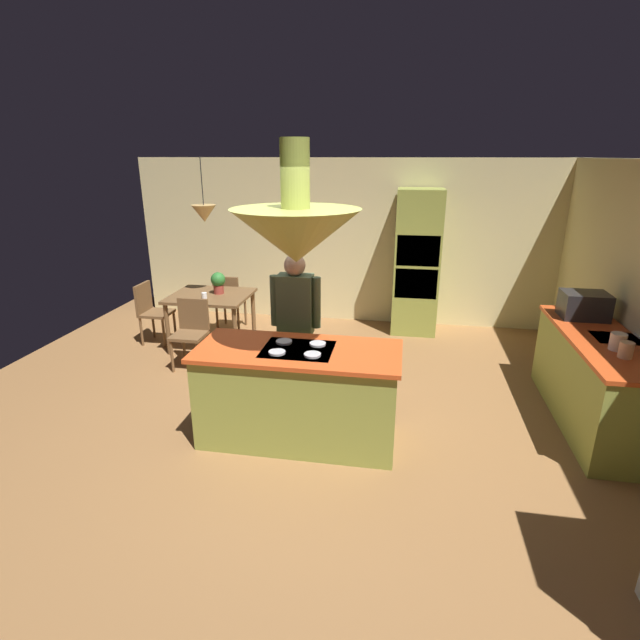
{
  "coord_description": "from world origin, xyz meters",
  "views": [
    {
      "loc": [
        0.9,
        -4.16,
        2.59
      ],
      "look_at": [
        0.1,
        0.4,
        1.0
      ],
      "focal_mm": 27.11,
      "sensor_mm": 36.0,
      "label": 1
    }
  ],
  "objects_px": {
    "kitchen_island": "(299,394)",
    "microwave_on_counter": "(584,305)",
    "chair_at_corner": "(151,309)",
    "cup_on_table": "(204,296)",
    "chair_by_back_wall": "(229,299)",
    "potted_plant_on_table": "(218,282)",
    "canister_flour": "(626,350)",
    "oven_tower": "(417,263)",
    "dining_table": "(211,301)",
    "person_at_island": "(296,321)",
    "chair_facing_island": "(191,328)",
    "canister_sugar": "(618,342)"
  },
  "relations": [
    {
      "from": "person_at_island",
      "to": "cup_on_table",
      "type": "relative_size",
      "value": 18.31
    },
    {
      "from": "cup_on_table",
      "to": "kitchen_island",
      "type": "bearing_deg",
      "value": -47.92
    },
    {
      "from": "chair_by_back_wall",
      "to": "cup_on_table",
      "type": "xyz_separation_m",
      "value": [
        0.01,
        -0.91,
        0.3
      ]
    },
    {
      "from": "kitchen_island",
      "to": "canister_sugar",
      "type": "distance_m",
      "value": 2.93
    },
    {
      "from": "potted_plant_on_table",
      "to": "cup_on_table",
      "type": "xyz_separation_m",
      "value": [
        -0.09,
        -0.3,
        -0.12
      ]
    },
    {
      "from": "chair_by_back_wall",
      "to": "canister_sugar",
      "type": "distance_m",
      "value": 5.11
    },
    {
      "from": "potted_plant_on_table",
      "to": "microwave_on_counter",
      "type": "relative_size",
      "value": 0.65
    },
    {
      "from": "dining_table",
      "to": "chair_by_back_wall",
      "type": "relative_size",
      "value": 1.23
    },
    {
      "from": "oven_tower",
      "to": "canister_sugar",
      "type": "relative_size",
      "value": 13.6
    },
    {
      "from": "oven_tower",
      "to": "dining_table",
      "type": "xyz_separation_m",
      "value": [
        -2.8,
        -1.14,
        -0.41
      ]
    },
    {
      "from": "dining_table",
      "to": "person_at_island",
      "type": "bearing_deg",
      "value": -42.85
    },
    {
      "from": "kitchen_island",
      "to": "oven_tower",
      "type": "distance_m",
      "value": 3.48
    },
    {
      "from": "dining_table",
      "to": "microwave_on_counter",
      "type": "bearing_deg",
      "value": -8.73
    },
    {
      "from": "dining_table",
      "to": "oven_tower",
      "type": "bearing_deg",
      "value": 22.21
    },
    {
      "from": "dining_table",
      "to": "cup_on_table",
      "type": "height_order",
      "value": "cup_on_table"
    },
    {
      "from": "kitchen_island",
      "to": "canister_sugar",
      "type": "bearing_deg",
      "value": 9.55
    },
    {
      "from": "chair_by_back_wall",
      "to": "canister_flour",
      "type": "distance_m",
      "value": 5.2
    },
    {
      "from": "chair_facing_island",
      "to": "oven_tower",
      "type": "bearing_deg",
      "value": 33.08
    },
    {
      "from": "person_at_island",
      "to": "chair_at_corner",
      "type": "distance_m",
      "value": 2.86
    },
    {
      "from": "oven_tower",
      "to": "canister_sugar",
      "type": "height_order",
      "value": "oven_tower"
    },
    {
      "from": "canister_flour",
      "to": "oven_tower",
      "type": "bearing_deg",
      "value": 120.57
    },
    {
      "from": "oven_tower",
      "to": "dining_table",
      "type": "distance_m",
      "value": 3.05
    },
    {
      "from": "microwave_on_counter",
      "to": "chair_at_corner",
      "type": "bearing_deg",
      "value": 172.72
    },
    {
      "from": "person_at_island",
      "to": "oven_tower",
      "type": "bearing_deg",
      "value": 63.58
    },
    {
      "from": "chair_facing_island",
      "to": "potted_plant_on_table",
      "type": "xyz_separation_m",
      "value": [
        0.1,
        0.75,
        0.42
      ]
    },
    {
      "from": "chair_by_back_wall",
      "to": "microwave_on_counter",
      "type": "xyz_separation_m",
      "value": [
        4.54,
        -1.38,
        0.55
      ]
    },
    {
      "from": "kitchen_island",
      "to": "potted_plant_on_table",
      "type": "distance_m",
      "value": 2.74
    },
    {
      "from": "kitchen_island",
      "to": "oven_tower",
      "type": "height_order",
      "value": "oven_tower"
    },
    {
      "from": "oven_tower",
      "to": "microwave_on_counter",
      "type": "xyz_separation_m",
      "value": [
        1.74,
        -1.84,
        -0.01
      ]
    },
    {
      "from": "chair_at_corner",
      "to": "kitchen_island",
      "type": "bearing_deg",
      "value": -128.77
    },
    {
      "from": "potted_plant_on_table",
      "to": "cup_on_table",
      "type": "distance_m",
      "value": 0.34
    },
    {
      "from": "chair_by_back_wall",
      "to": "microwave_on_counter",
      "type": "relative_size",
      "value": 1.89
    },
    {
      "from": "chair_by_back_wall",
      "to": "cup_on_table",
      "type": "relative_size",
      "value": 9.67
    },
    {
      "from": "chair_facing_island",
      "to": "microwave_on_counter",
      "type": "height_order",
      "value": "microwave_on_counter"
    },
    {
      "from": "kitchen_island",
      "to": "chair_at_corner",
      "type": "relative_size",
      "value": 2.15
    },
    {
      "from": "person_at_island",
      "to": "chair_by_back_wall",
      "type": "relative_size",
      "value": 1.89
    },
    {
      "from": "chair_by_back_wall",
      "to": "canister_flour",
      "type": "height_order",
      "value": "canister_flour"
    },
    {
      "from": "oven_tower",
      "to": "cup_on_table",
      "type": "distance_m",
      "value": 3.12
    },
    {
      "from": "person_at_island",
      "to": "canister_flour",
      "type": "height_order",
      "value": "person_at_island"
    },
    {
      "from": "kitchen_island",
      "to": "microwave_on_counter",
      "type": "height_order",
      "value": "microwave_on_counter"
    },
    {
      "from": "chair_at_corner",
      "to": "cup_on_table",
      "type": "relative_size",
      "value": 9.67
    },
    {
      "from": "potted_plant_on_table",
      "to": "canister_flour",
      "type": "distance_m",
      "value": 4.82
    },
    {
      "from": "kitchen_island",
      "to": "microwave_on_counter",
      "type": "bearing_deg",
      "value": 26.29
    },
    {
      "from": "chair_facing_island",
      "to": "canister_sugar",
      "type": "distance_m",
      "value": 4.66
    },
    {
      "from": "person_at_island",
      "to": "chair_facing_island",
      "type": "height_order",
      "value": "person_at_island"
    },
    {
      "from": "oven_tower",
      "to": "cup_on_table",
      "type": "height_order",
      "value": "oven_tower"
    },
    {
      "from": "chair_by_back_wall",
      "to": "canister_flour",
      "type": "relative_size",
      "value": 6.09
    },
    {
      "from": "chair_by_back_wall",
      "to": "potted_plant_on_table",
      "type": "relative_size",
      "value": 2.9
    },
    {
      "from": "person_at_island",
      "to": "chair_facing_island",
      "type": "distance_m",
      "value": 1.75
    },
    {
      "from": "canister_flour",
      "to": "microwave_on_counter",
      "type": "distance_m",
      "value": 1.11
    }
  ]
}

